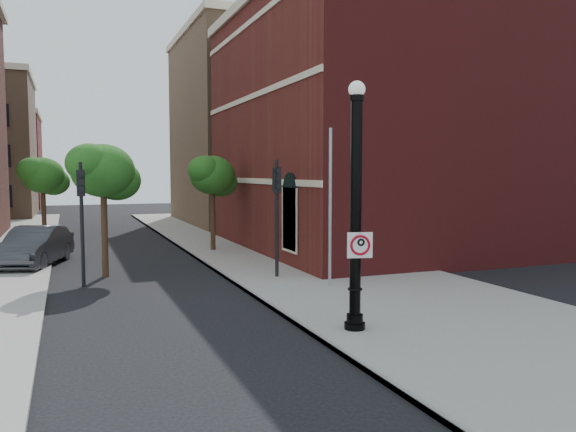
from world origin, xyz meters
name	(u,v)px	position (x,y,z in m)	size (l,w,h in m)	color
ground	(233,349)	(0.00, 0.00, 0.00)	(120.00, 120.00, 0.00)	black
sidewalk_right	(304,263)	(6.00, 10.00, 0.06)	(8.00, 60.00, 0.12)	gray
curb_edge	(213,268)	(2.05, 10.00, 0.07)	(0.10, 60.00, 0.14)	gray
brick_wall_building	(443,129)	(16.00, 14.00, 6.26)	(22.30, 16.30, 12.50)	maroon
bg_building_tan_b	(320,134)	(16.00, 30.00, 7.00)	(22.00, 14.00, 14.00)	#8C694C
lamppost	(356,219)	(3.08, 0.04, 2.80)	(0.51, 0.51, 6.05)	black
no_parking_sign	(360,245)	(3.12, -0.12, 2.19)	(0.61, 0.18, 0.62)	white
parked_car	(35,246)	(-4.63, 13.66, 0.83)	(1.75, 5.02, 1.65)	#323237
traffic_signal_left	(81,203)	(-2.88, 8.39, 2.87)	(0.28, 0.35, 4.25)	black
traffic_signal_right	(277,199)	(3.73, 7.18, 2.94)	(0.28, 0.36, 4.36)	black
utility_pole	(330,209)	(4.80, 4.99, 2.68)	(0.11, 0.11, 5.36)	#999999
street_tree_a	(104,172)	(-2.03, 10.16, 3.91)	(2.75, 2.49, 4.96)	#382716
street_tree_b	(43,176)	(-4.46, 20.39, 3.69)	(2.60, 2.35, 4.69)	#382716
street_tree_c	(213,176)	(3.32, 15.03, 3.71)	(2.61, 2.36, 4.71)	#382716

